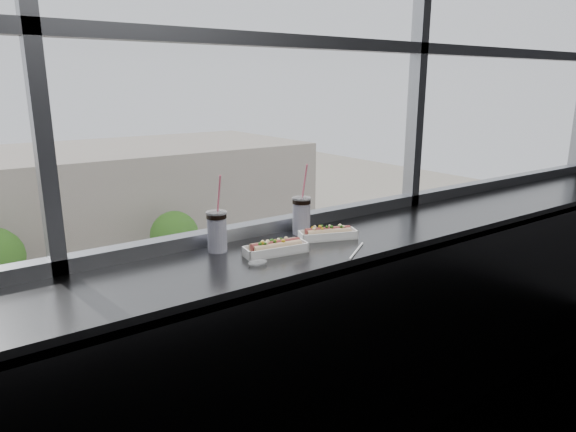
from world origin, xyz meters
TOP-DOWN VIEW (x-y plane):
  - wall_back_lower at (0.00, 1.50)m, footprint 6.00×0.00m
  - counter at (0.00, 1.23)m, footprint 6.00×0.55m
  - counter_fascia at (0.00, 0.97)m, footprint 6.00×0.04m
  - hotdog_tray_left at (-0.19, 1.20)m, footprint 0.29×0.13m
  - hotdog_tray_right at (0.14, 1.24)m, footprint 0.28×0.18m
  - soda_cup_left at (-0.37, 1.38)m, footprint 0.09×0.09m
  - soda_cup_right at (0.08, 1.38)m, footprint 0.09×0.09m
  - loose_straw at (0.12, 1.02)m, footprint 0.20×0.14m
  - wrapper at (-0.32, 1.13)m, footprint 0.09×0.07m
  - street_asphalt at (0.00, 21.50)m, footprint 80.00×10.00m
  - car_far_c at (10.26, 25.50)m, footprint 2.85×6.56m
  - car_near_e at (15.84, 17.50)m, footprint 3.06×6.13m
  - car_near_c at (1.08, 17.50)m, footprint 2.83×5.78m
  - car_far_b at (1.81, 25.50)m, footprint 2.99×6.77m
  - pedestrian_d at (9.79, 30.38)m, footprint 0.64×0.85m
  - pedestrian_c at (4.98, 29.05)m, footprint 0.64×0.86m
  - tree_right at (11.04, 29.50)m, footprint 3.11×3.11m

SIDE VIEW (x-z plane):
  - street_asphalt at x=0.00m, z-range -11.00..-10.94m
  - car_near_c at x=1.08m, z-range -10.94..-9.08m
  - pedestrian_d at x=9.79m, z-range -10.96..-9.04m
  - pedestrian_c at x=4.98m, z-range -10.96..-9.03m
  - car_near_e at x=15.84m, z-range -10.94..-8.97m
  - car_far_c at x=10.26m, z-range -10.94..-8.77m
  - car_far_b at x=1.81m, z-range -10.94..-8.71m
  - tree_right at x=11.04m, z-range -10.13..-5.28m
  - wall_back_lower at x=0.00m, z-range -2.45..3.55m
  - counter_fascia at x=0.00m, z-range 0.03..1.07m
  - counter at x=0.00m, z-range 1.04..1.10m
  - loose_straw at x=0.12m, z-range 1.10..1.11m
  - wrapper at x=-0.32m, z-range 1.10..1.12m
  - hotdog_tray_right at x=0.14m, z-range 1.09..1.16m
  - hotdog_tray_left at x=-0.19m, z-range 1.09..1.16m
  - soda_cup_left at x=-0.37m, z-range 1.03..1.37m
  - soda_cup_right at x=0.08m, z-range 1.03..1.37m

